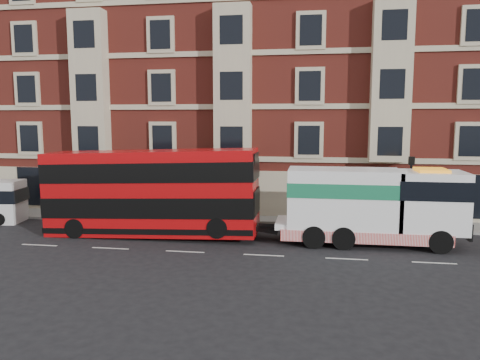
# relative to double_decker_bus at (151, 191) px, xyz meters

# --- Properties ---
(ground) EXTENTS (120.00, 120.00, 0.00)m
(ground) POSITION_rel_double_decker_bus_xyz_m (2.77, -2.93, -2.59)
(ground) COLOR black
(ground) RESTS_ON ground
(sidewalk) EXTENTS (90.00, 3.00, 0.15)m
(sidewalk) POSITION_rel_double_decker_bus_xyz_m (2.77, 4.57, -2.52)
(sidewalk) COLOR slate
(sidewalk) RESTS_ON ground
(victorian_terrace) EXTENTS (45.00, 12.00, 20.40)m
(victorian_terrace) POSITION_rel_double_decker_bus_xyz_m (3.27, 12.07, 7.47)
(victorian_terrace) COLOR maroon
(victorian_terrace) RESTS_ON ground
(lamp_post_west) EXTENTS (0.35, 0.15, 4.35)m
(lamp_post_west) POSITION_rel_double_decker_bus_xyz_m (-3.23, 3.27, 0.08)
(lamp_post_west) COLOR black
(lamp_post_west) RESTS_ON sidewalk
(lamp_post_east) EXTENTS (0.35, 0.15, 4.35)m
(lamp_post_east) POSITION_rel_double_decker_bus_xyz_m (14.77, 3.27, 0.08)
(lamp_post_east) COLOR black
(lamp_post_east) RESTS_ON sidewalk
(double_decker_bus) EXTENTS (12.09, 2.78, 4.90)m
(double_decker_bus) POSITION_rel_double_decker_bus_xyz_m (0.00, 0.00, 0.00)
(double_decker_bus) COLOR #B80A0D
(double_decker_bus) RESTS_ON ground
(tow_truck) EXTENTS (9.68, 2.86, 4.03)m
(tow_truck) POSITION_rel_double_decker_bus_xyz_m (12.06, 0.00, -0.45)
(tow_truck) COLOR white
(tow_truck) RESTS_ON ground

